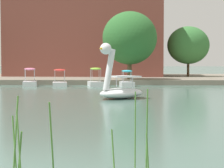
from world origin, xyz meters
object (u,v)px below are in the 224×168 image
object	(u,v)px
pedal_boat_red	(60,82)
tree_sapling_by_fence	(188,45)
tree_broadleaf_right	(130,38)
pedal_boat_pink	(30,81)
swan_boat	(119,87)
pedal_boat_cyan	(127,82)
pedal_boat_lime	(96,81)
parked_van	(84,67)

from	to	relation	value
pedal_boat_red	tree_sapling_by_fence	distance (m)	17.87
pedal_boat_red	tree_broadleaf_right	size ratio (longest dim) A/B	0.29
pedal_boat_pink	swan_boat	bearing A→B (deg)	-57.79
pedal_boat_red	pedal_boat_pink	xyz separation A→B (m)	(-2.61, 0.20, 0.05)
pedal_boat_cyan	tree_sapling_by_fence	world-z (taller)	tree_sapling_by_fence
swan_boat	tree_broadleaf_right	size ratio (longest dim) A/B	0.45
pedal_boat_lime	pedal_boat_pink	size ratio (longest dim) A/B	1.00
swan_boat	tree_broadleaf_right	xyz separation A→B (m)	(0.84, 16.01, 3.68)
tree_broadleaf_right	tree_sapling_by_fence	distance (m)	10.56
pedal_boat_lime	tree_broadleaf_right	bearing A→B (deg)	52.21
pedal_boat_red	parked_van	world-z (taller)	parked_van
pedal_boat_cyan	pedal_boat_red	size ratio (longest dim) A/B	0.93
swan_boat	pedal_boat_pink	world-z (taller)	swan_boat
swan_boat	tree_broadleaf_right	world-z (taller)	tree_broadleaf_right
tree_broadleaf_right	pedal_boat_pink	bearing A→B (deg)	-157.07
pedal_boat_pink	tree_sapling_by_fence	world-z (taller)	tree_sapling_by_fence
pedal_boat_cyan	parked_van	xyz separation A→B (m)	(-4.71, 12.04, 1.13)
pedal_boat_red	pedal_boat_pink	bearing A→B (deg)	175.62
swan_boat	parked_van	xyz separation A→B (m)	(-4.16, 24.11, 0.88)
tree_broadleaf_right	parked_van	xyz separation A→B (m)	(-5.00, 8.09, -2.80)
swan_boat	pedal_boat_red	world-z (taller)	swan_boat
pedal_boat_pink	tree_broadleaf_right	xyz separation A→B (m)	(8.63, 3.65, 3.88)
swan_boat	pedal_boat_cyan	world-z (taller)	swan_boat
swan_boat	pedal_boat_red	distance (m)	13.22
pedal_boat_pink	tree_sapling_by_fence	distance (m)	19.69
pedal_boat_cyan	tree_broadleaf_right	world-z (taller)	tree_broadleaf_right
pedal_boat_lime	tree_broadleaf_right	distance (m)	6.19
pedal_boat_cyan	tree_broadleaf_right	distance (m)	5.57
pedal_boat_lime	parked_van	distance (m)	12.13
swan_boat	tree_sapling_by_fence	distance (m)	25.49
parked_van	pedal_boat_red	bearing A→B (deg)	-94.89
swan_boat	pedal_boat_red	size ratio (longest dim) A/B	1.51
swan_boat	pedal_boat_pink	xyz separation A→B (m)	(-7.79, 12.36, -0.19)
pedal_boat_lime	tree_broadleaf_right	xyz separation A→B (m)	(2.96, 3.81, 3.88)
swan_boat	tree_broadleaf_right	distance (m)	16.45
pedal_boat_red	tree_broadleaf_right	distance (m)	8.15
swan_boat	tree_sapling_by_fence	xyz separation A→B (m)	(7.63, 24.08, 3.36)
pedal_boat_cyan	tree_broadleaf_right	xyz separation A→B (m)	(0.29, 3.94, 3.93)
pedal_boat_pink	parked_van	xyz separation A→B (m)	(3.63, 11.74, 1.08)
pedal_boat_cyan	pedal_boat_red	bearing A→B (deg)	179.05
swan_boat	pedal_boat_lime	size ratio (longest dim) A/B	1.42
pedal_boat_pink	tree_broadleaf_right	distance (m)	10.14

